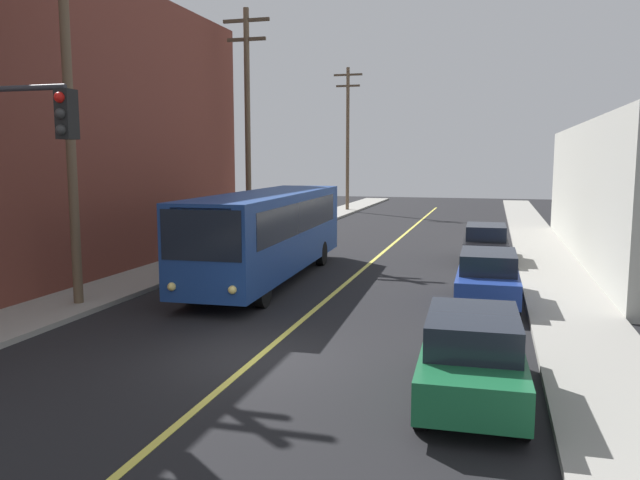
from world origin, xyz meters
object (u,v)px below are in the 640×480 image
utility_pole_near (69,105)px  parked_car_blue (488,277)px  parked_car_black (486,243)px  utility_pole_mid (248,117)px  utility_pole_far (348,133)px  parked_car_green (472,355)px  city_bus (269,231)px

utility_pole_near → parked_car_blue: bearing=17.7°
parked_car_black → utility_pole_mid: (-11.71, 2.09, 5.63)m
parked_car_black → utility_pole_near: 17.28m
parked_car_blue → utility_pole_mid: (-11.87, 10.12, 5.63)m
parked_car_black → utility_pole_near: utility_pole_near is taller
utility_pole_mid → utility_pole_far: 22.09m
utility_pole_far → parked_car_green: bearing=-73.8°
parked_car_black → utility_pole_far: size_ratio=0.38×
parked_car_blue → utility_pole_near: bearing=-162.3°
parked_car_blue → parked_car_black: size_ratio=1.00×
utility_pole_near → utility_pole_mid: (-0.13, 13.87, 0.55)m
parked_car_green → utility_pole_mid: utility_pole_mid is taller
parked_car_blue → utility_pole_far: 34.79m
utility_pole_near → utility_pole_far: bearing=90.2°
utility_pole_near → city_bus: bearing=54.6°
parked_car_green → parked_car_black: (0.04, 16.00, 0.00)m
utility_pole_mid → parked_car_green: bearing=-57.2°
utility_pole_far → utility_pole_near: bearing=-89.8°
parked_car_green → utility_pole_far: utility_pole_far is taller
city_bus → utility_pole_far: 30.98m
city_bus → parked_car_black: size_ratio=2.76×
utility_pole_mid → city_bus: bearing=-63.4°
parked_car_blue → utility_pole_mid: utility_pole_mid is taller
city_bus → parked_car_blue: (7.75, -1.86, -0.98)m
parked_car_green → parked_car_black: bearing=89.9°
utility_pole_mid → utility_pole_near: bearing=-89.5°
parked_car_black → parked_car_blue: bearing=-88.8°
parked_car_green → utility_pole_far: bearing=106.2°
city_bus → utility_pole_mid: 10.34m
parked_car_green → utility_pole_far: size_ratio=0.38×
parked_car_blue → utility_pole_near: (-11.74, -3.76, 5.08)m
utility_pole_mid → utility_pole_far: bearing=89.9°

